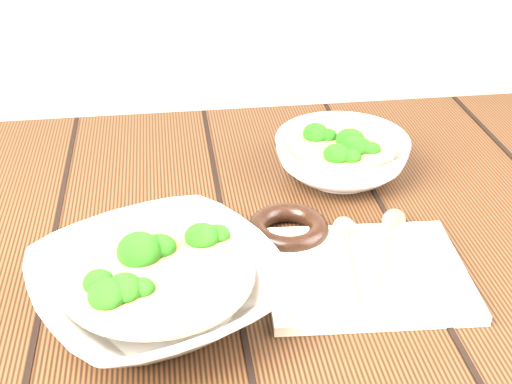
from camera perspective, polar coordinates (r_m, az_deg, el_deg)
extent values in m
cube|color=#3A2010|center=(0.82, -0.72, -5.90)|extent=(1.20, 0.80, 0.04)
cube|color=#3A2010|center=(1.46, 19.38, -7.91)|extent=(0.07, 0.07, 0.71)
imported|color=silver|center=(0.71, -7.79, -7.68)|extent=(0.31, 0.31, 0.06)
cylinder|color=olive|center=(0.70, -7.90, -6.45)|extent=(0.19, 0.19, 0.00)
ellipsoid|color=#2E6B17|center=(0.70, -6.09, -5.55)|extent=(0.04, 0.04, 0.03)
ellipsoid|color=#2E6B17|center=(0.73, -7.94, -4.19)|extent=(0.04, 0.04, 0.03)
ellipsoid|color=#2E6B17|center=(0.72, -12.16, -5.44)|extent=(0.04, 0.04, 0.03)
ellipsoid|color=#2E6B17|center=(0.68, -9.34, -7.24)|extent=(0.04, 0.04, 0.03)
ellipsoid|color=#2E6B17|center=(0.67, -5.68, -7.69)|extent=(0.04, 0.04, 0.03)
imported|color=silver|center=(0.95, 6.85, 2.78)|extent=(0.18, 0.18, 0.06)
cylinder|color=olive|center=(0.95, 6.91, 3.72)|extent=(0.14, 0.14, 0.00)
ellipsoid|color=#2E6B17|center=(0.95, 7.85, 4.21)|extent=(0.03, 0.03, 0.02)
ellipsoid|color=#2E6B17|center=(0.97, 6.54, 4.79)|extent=(0.03, 0.03, 0.02)
ellipsoid|color=#2E6B17|center=(0.95, 4.44, 4.25)|extent=(0.03, 0.03, 0.02)
ellipsoid|color=#2E6B17|center=(0.93, 6.42, 3.51)|extent=(0.03, 0.03, 0.02)
ellipsoid|color=#2E6B17|center=(0.93, 8.48, 3.34)|extent=(0.03, 0.03, 0.02)
torus|color=black|center=(0.83, 2.59, -2.97)|extent=(0.10, 0.10, 0.02)
cube|color=beige|center=(0.78, 8.75, -6.43)|extent=(0.22, 0.19, 0.01)
cylinder|color=#A39E90|center=(0.76, 7.81, -6.21)|extent=(0.03, 0.13, 0.01)
ellipsoid|color=#A39E90|center=(0.83, 7.15, -2.86)|extent=(0.03, 0.05, 0.01)
cylinder|color=#A39E90|center=(0.79, 10.37, -5.28)|extent=(0.06, 0.13, 0.01)
ellipsoid|color=#A39E90|center=(0.85, 10.96, -2.19)|extent=(0.05, 0.06, 0.01)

